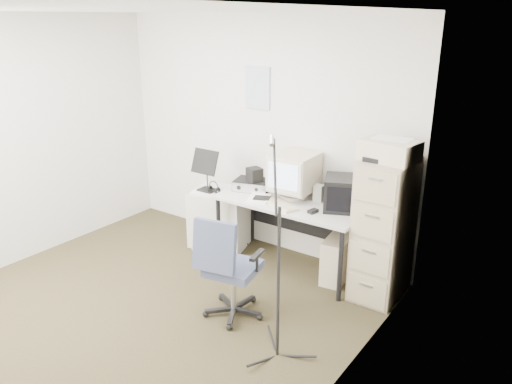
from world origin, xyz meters
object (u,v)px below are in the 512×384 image
Objects in this scene: office_chair at (233,266)px; filing_cabinet at (384,230)px; desk at (291,235)px; side_cart at (221,218)px.

filing_cabinet is at bearing 38.50° from office_chair.
side_cart is (-0.90, -0.02, -0.03)m from desk.
filing_cabinet reaches higher than side_cart.
desk is 0.90m from side_cart.
office_chair is at bearing -62.96° from side_cart.
desk is (-0.95, -0.03, -0.29)m from filing_cabinet.
side_cart is at bearing -179.04° from desk.
filing_cabinet is 0.87× the size of desk.
side_cart is (-1.85, -0.05, -0.31)m from filing_cabinet.
filing_cabinet is at bearing 1.81° from desk.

